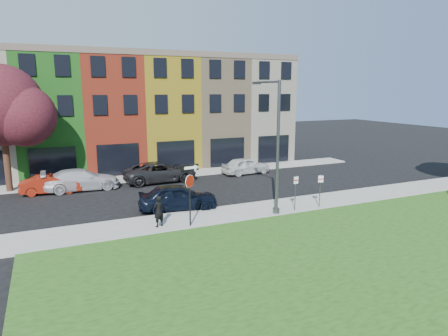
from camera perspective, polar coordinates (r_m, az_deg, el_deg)
name	(u,v)px	position (r m, az deg, el deg)	size (l,w,h in m)	color
ground	(269,229)	(21.40, 6.42, -8.65)	(120.00, 120.00, 0.00)	black
sidewalk_near	(272,208)	(24.81, 6.90, -5.72)	(40.00, 3.00, 0.12)	gray
sidewalk_far	(146,177)	(33.88, -11.08, -1.26)	(40.00, 2.40, 0.12)	gray
rowhouse_block	(134,113)	(39.32, -12.73, 7.63)	(30.00, 10.12, 10.00)	beige
stop_sign	(190,183)	(20.84, -4.92, -2.11)	(1.04, 0.20, 3.31)	black
man	(159,211)	(21.29, -9.31, -6.11)	(0.72, 0.61, 1.68)	black
sedan_near	(178,197)	(24.43, -6.62, -4.15)	(4.99, 2.67, 1.62)	black
parked_car_red	(51,184)	(30.66, -23.45, -2.12)	(4.19, 1.76, 1.34)	maroon
parked_car_silver	(81,180)	(30.85, -19.71, -1.57)	(5.36, 2.18, 1.55)	silver
parked_car_dark	(160,172)	(32.02, -9.11, -0.56)	(5.84, 2.83, 1.60)	black
parked_car_white	(246,166)	(34.64, 3.13, 0.34)	(4.39, 2.04, 1.46)	silver
street_lamp	(275,147)	(23.00, 7.35, 2.92)	(0.64, 2.57, 7.63)	#484B4D
parking_sign_a	(296,188)	(24.01, 10.19, -2.90)	(0.32, 0.09, 2.16)	#484B4D
parking_sign_b	(320,186)	(25.06, 13.59, -2.58)	(0.31, 0.15, 2.05)	#484B4D
tree_purple	(3,107)	(31.66, -29.03, 7.57)	(6.74, 5.90, 8.84)	black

